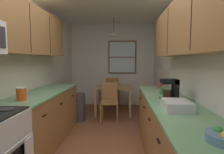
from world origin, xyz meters
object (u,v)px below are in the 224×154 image
coffee_maker (171,89)px  mug_spare (162,91)px  dining_table (114,90)px  dining_chair_far (112,91)px  trash_bin (79,107)px  mug_by_coffeemaker (159,86)px  dish_rack (177,105)px  table_serving_bowl (111,86)px  dining_chair_near (110,100)px  storage_canister (21,94)px

coffee_maker → mug_spare: size_ratio=2.57×
dining_table → dining_chair_far: (-0.07, 0.63, -0.12)m
dining_table → dining_chair_far: size_ratio=1.03×
trash_bin → coffee_maker: size_ratio=2.28×
dining_chair_far → mug_by_coffeemaker: bearing=-63.6°
dining_table → trash_bin: 1.08m
coffee_maker → dish_rack: bearing=-97.5°
dish_rack → table_serving_bowl: size_ratio=2.05×
trash_bin → dining_table: bearing=40.0°
dining_table → dish_rack: bearing=-73.8°
dining_chair_near → trash_bin: size_ratio=1.39×
coffee_maker → dining_table: bearing=110.7°
dining_table → coffee_maker: coffee_maker is taller
dining_table → dining_chair_near: size_ratio=1.03×
storage_canister → table_serving_bowl: size_ratio=1.09×
coffee_maker → dining_chair_far: bearing=108.0°
storage_canister → mug_by_coffeemaker: bearing=29.8°
trash_bin → mug_by_coffeemaker: (1.73, -0.73, 0.63)m
mug_by_coffeemaker → storage_canister: bearing=-150.2°
mug_spare → table_serving_bowl: 2.13m
coffee_maker → table_serving_bowl: coffee_maker is taller
storage_canister → trash_bin: bearing=81.0°
dining_chair_near → storage_canister: 2.25m
trash_bin → dish_rack: bearing=-53.8°
mug_spare → dish_rack: bearing=-91.6°
mug_spare → table_serving_bowl: (-0.93, 1.90, -0.19)m
dining_chair_far → trash_bin: dining_chair_far is taller
coffee_maker → table_serving_bowl: 2.53m
dining_chair_far → dining_table: bearing=-83.5°
table_serving_bowl → dining_chair_far: bearing=90.8°
dining_table → mug_by_coffeemaker: bearing=-56.3°
mug_by_coffeemaker → table_serving_bowl: size_ratio=0.65×
trash_bin → storage_canister: size_ratio=3.57×
dining_chair_near → coffee_maker: (0.97, -1.78, 0.55)m
dining_chair_far → coffee_maker: bearing=-72.0°
storage_canister → dining_table: bearing=66.9°
dining_table → storage_canister: (-1.10, -2.57, 0.37)m
trash_bin → coffee_maker: bearing=-45.5°
trash_bin → table_serving_bowl: table_serving_bowl is taller
dining_chair_near → dish_rack: bearing=-68.4°
mug_spare → coffee_maker: bearing=-84.3°
dining_chair_near → trash_bin: (-0.74, -0.04, -0.18)m
trash_bin → mug_spare: size_ratio=5.85×
dining_table → dish_rack: dish_rack is taller
dish_rack → mug_by_coffeemaker: bearing=86.5°
mug_spare → dish_rack: (-0.03, -0.92, -0.00)m
mug_by_coffeemaker → dish_rack: bearing=-93.5°
dining_table → mug_by_coffeemaker: mug_by_coffeemaker is taller
storage_canister → coffee_maker: size_ratio=0.64×
dining_chair_near → table_serving_bowl: (-0.00, 0.53, 0.26)m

